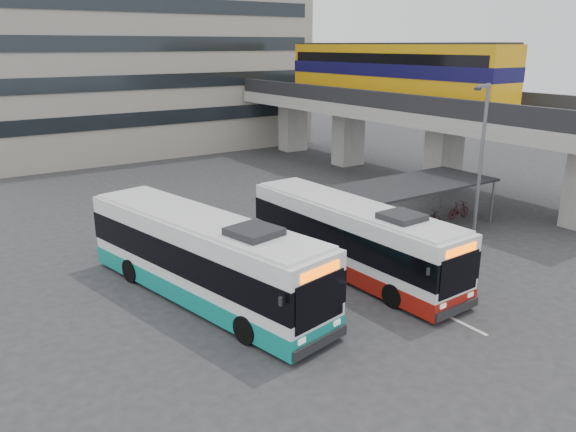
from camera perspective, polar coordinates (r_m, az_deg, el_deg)
ground at (r=23.47m, az=2.38°, el=-7.01°), size 120.00×120.00×0.00m
viaduct at (r=42.45m, az=10.88°, el=12.26°), size 8.00×32.00×9.68m
bike_shelter at (r=30.37m, az=11.94°, el=1.55°), size 10.00×4.00×2.54m
office_block at (r=56.49m, az=-15.53°, el=19.46°), size 30.00×15.00×25.00m
road_markings at (r=22.95m, az=11.98°, el=-7.96°), size 0.15×7.60×0.01m
bus_main at (r=24.42m, az=6.45°, el=-2.24°), size 2.94×11.33×3.32m
bus_teal at (r=21.97m, az=-8.65°, el=-4.24°), size 4.96×12.38×3.58m
pedestrian at (r=25.30m, az=-10.73°, el=-3.27°), size 0.53×0.72×1.81m
lamp_post at (r=26.71m, az=18.92°, el=5.28°), size 1.37×0.52×7.95m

